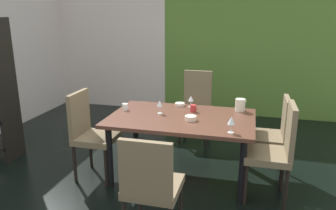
{
  "coord_description": "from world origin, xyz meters",
  "views": [
    {
      "loc": [
        1.0,
        -2.97,
        1.86
      ],
      "look_at": [
        0.11,
        0.49,
        0.85
      ],
      "focal_mm": 35.0,
      "sensor_mm": 36.0,
      "label": 1
    }
  ],
  "objects_px": {
    "chair_right_near": "(276,148)",
    "serving_bowl_east": "(180,104)",
    "chair_head_near": "(151,184)",
    "wine_glass_south": "(191,99)",
    "serving_bowl_west": "(191,118)",
    "chair_head_far": "(196,102)",
    "chair_right_far": "(273,132)",
    "chair_left_near": "(89,130)",
    "wine_glass_near_shelf": "(160,104)",
    "dining_table": "(181,123)",
    "pitcher_center": "(240,105)",
    "cup_front": "(193,108)",
    "wine_glass_right": "(231,121)",
    "cup_corner": "(125,107)"
  },
  "relations": [
    {
      "from": "chair_right_near",
      "to": "serving_bowl_east",
      "type": "xyz_separation_m",
      "value": [
        -1.14,
        0.69,
        0.18
      ]
    },
    {
      "from": "chair_head_near",
      "to": "wine_glass_south",
      "type": "xyz_separation_m",
      "value": [
        0.02,
        1.62,
        0.29
      ]
    },
    {
      "from": "chair_head_near",
      "to": "serving_bowl_west",
      "type": "distance_m",
      "value": 1.13
    },
    {
      "from": "chair_head_far",
      "to": "chair_right_far",
      "type": "bearing_deg",
      "value": 137.59
    },
    {
      "from": "chair_left_near",
      "to": "serving_bowl_west",
      "type": "height_order",
      "value": "chair_left_near"
    },
    {
      "from": "wine_glass_near_shelf",
      "to": "serving_bowl_west",
      "type": "xyz_separation_m",
      "value": [
        0.39,
        -0.16,
        -0.09
      ]
    },
    {
      "from": "chair_left_near",
      "to": "wine_glass_near_shelf",
      "type": "xyz_separation_m",
      "value": [
        0.75,
        0.31,
        0.28
      ]
    },
    {
      "from": "chair_right_far",
      "to": "wine_glass_near_shelf",
      "type": "bearing_deg",
      "value": 98.88
    },
    {
      "from": "chair_head_far",
      "to": "serving_bowl_east",
      "type": "height_order",
      "value": "chair_head_far"
    },
    {
      "from": "chair_right_far",
      "to": "chair_head_far",
      "type": "xyz_separation_m",
      "value": [
        -1.05,
        0.96,
        0.03
      ]
    },
    {
      "from": "dining_table",
      "to": "serving_bowl_east",
      "type": "distance_m",
      "value": 0.46
    },
    {
      "from": "chair_head_near",
      "to": "serving_bowl_west",
      "type": "height_order",
      "value": "chair_head_near"
    },
    {
      "from": "dining_table",
      "to": "serving_bowl_east",
      "type": "xyz_separation_m",
      "value": [
        -0.11,
        0.43,
        0.1
      ]
    },
    {
      "from": "serving_bowl_west",
      "to": "pitcher_center",
      "type": "relative_size",
      "value": 0.86
    },
    {
      "from": "chair_left_near",
      "to": "pitcher_center",
      "type": "distance_m",
      "value": 1.79
    },
    {
      "from": "chair_right_near",
      "to": "wine_glass_south",
      "type": "bearing_deg",
      "value": 55.98
    },
    {
      "from": "chair_right_far",
      "to": "cup_front",
      "type": "bearing_deg",
      "value": 91.94
    },
    {
      "from": "wine_glass_right",
      "to": "cup_front",
      "type": "distance_m",
      "value": 0.78
    },
    {
      "from": "chair_head_near",
      "to": "chair_left_near",
      "type": "bearing_deg",
      "value": 137.26
    },
    {
      "from": "wine_glass_south",
      "to": "cup_corner",
      "type": "xyz_separation_m",
      "value": [
        -0.74,
        -0.33,
        -0.06
      ]
    },
    {
      "from": "chair_head_far",
      "to": "wine_glass_near_shelf",
      "type": "bearing_deg",
      "value": 78.71
    },
    {
      "from": "chair_right_far",
      "to": "cup_corner",
      "type": "distance_m",
      "value": 1.75
    },
    {
      "from": "serving_bowl_west",
      "to": "cup_corner",
      "type": "xyz_separation_m",
      "value": [
        -0.84,
        0.19,
        0.01
      ]
    },
    {
      "from": "chair_right_far",
      "to": "pitcher_center",
      "type": "relative_size",
      "value": 6.45
    },
    {
      "from": "wine_glass_right",
      "to": "cup_corner",
      "type": "height_order",
      "value": "wine_glass_right"
    },
    {
      "from": "wine_glass_near_shelf",
      "to": "chair_right_far",
      "type": "bearing_deg",
      "value": 8.88
    },
    {
      "from": "chair_left_near",
      "to": "chair_right_near",
      "type": "bearing_deg",
      "value": 90.0
    },
    {
      "from": "chair_right_near",
      "to": "serving_bowl_west",
      "type": "relative_size",
      "value": 8.05
    },
    {
      "from": "chair_right_near",
      "to": "pitcher_center",
      "type": "distance_m",
      "value": 0.79
    },
    {
      "from": "cup_front",
      "to": "chair_head_near",
      "type": "bearing_deg",
      "value": -93.27
    },
    {
      "from": "chair_right_far",
      "to": "cup_corner",
      "type": "height_order",
      "value": "chair_right_far"
    },
    {
      "from": "wine_glass_south",
      "to": "chair_head_far",
      "type": "bearing_deg",
      "value": 94.5
    },
    {
      "from": "serving_bowl_east",
      "to": "pitcher_center",
      "type": "bearing_deg",
      "value": -3.29
    },
    {
      "from": "wine_glass_south",
      "to": "chair_left_near",
      "type": "bearing_deg",
      "value": -147.4
    },
    {
      "from": "serving_bowl_west",
      "to": "wine_glass_near_shelf",
      "type": "bearing_deg",
      "value": 158.0
    },
    {
      "from": "chair_right_far",
      "to": "chair_right_near",
      "type": "bearing_deg",
      "value": -179.32
    },
    {
      "from": "chair_head_far",
      "to": "chair_head_near",
      "type": "distance_m",
      "value": 2.42
    },
    {
      "from": "chair_left_near",
      "to": "pitcher_center",
      "type": "relative_size",
      "value": 6.8
    },
    {
      "from": "wine_glass_south",
      "to": "pitcher_center",
      "type": "xyz_separation_m",
      "value": [
        0.6,
        -0.03,
        -0.03
      ]
    },
    {
      "from": "wine_glass_near_shelf",
      "to": "serving_bowl_west",
      "type": "bearing_deg",
      "value": -22.0
    },
    {
      "from": "cup_corner",
      "to": "dining_table",
      "type": "bearing_deg",
      "value": -6.87
    },
    {
      "from": "pitcher_center",
      "to": "cup_front",
      "type": "bearing_deg",
      "value": -162.75
    },
    {
      "from": "chair_right_far",
      "to": "cup_front",
      "type": "distance_m",
      "value": 0.95
    },
    {
      "from": "chair_head_far",
      "to": "cup_front",
      "type": "relative_size",
      "value": 12.56
    },
    {
      "from": "chair_head_far",
      "to": "wine_glass_right",
      "type": "xyz_separation_m",
      "value": [
        0.61,
        -1.6,
        0.28
      ]
    },
    {
      "from": "dining_table",
      "to": "chair_head_near",
      "type": "distance_m",
      "value": 1.21
    },
    {
      "from": "dining_table",
      "to": "chair_right_near",
      "type": "bearing_deg",
      "value": -14.01
    },
    {
      "from": "serving_bowl_east",
      "to": "cup_corner",
      "type": "bearing_deg",
      "value": -149.92
    },
    {
      "from": "chair_head_near",
      "to": "cup_front",
      "type": "relative_size",
      "value": 11.69
    },
    {
      "from": "chair_head_far",
      "to": "wine_glass_near_shelf",
      "type": "distance_m",
      "value": 1.21
    }
  ]
}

